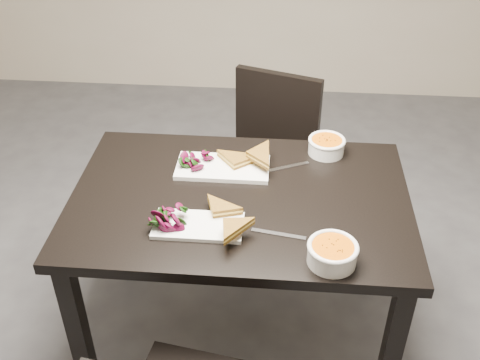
{
  "coord_description": "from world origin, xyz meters",
  "views": [
    {
      "loc": [
        0.24,
        -1.47,
        1.97
      ],
      "look_at": [
        0.1,
        0.14,
        0.82
      ],
      "focal_mm": 42.65,
      "sensor_mm": 36.0,
      "label": 1
    }
  ],
  "objects_px": {
    "soup_bowl_far": "(326,145)",
    "plate_near": "(198,226)",
    "chair_far": "(268,152)",
    "plate_far": "(223,167)",
    "soup_bowl_near": "(332,252)",
    "table": "(240,218)"
  },
  "relations": [
    {
      "from": "soup_bowl_far",
      "to": "plate_near",
      "type": "bearing_deg",
      "value": -131.55
    },
    {
      "from": "chair_far",
      "to": "plate_far",
      "type": "distance_m",
      "value": 0.63
    },
    {
      "from": "soup_bowl_near",
      "to": "plate_near",
      "type": "bearing_deg",
      "value": 163.39
    },
    {
      "from": "table",
      "to": "plate_far",
      "type": "height_order",
      "value": "plate_far"
    },
    {
      "from": "table",
      "to": "plate_near",
      "type": "distance_m",
      "value": 0.24
    },
    {
      "from": "chair_far",
      "to": "plate_near",
      "type": "xyz_separation_m",
      "value": [
        -0.2,
        -0.89,
        0.27
      ]
    },
    {
      "from": "chair_far",
      "to": "soup_bowl_near",
      "type": "distance_m",
      "value": 1.09
    },
    {
      "from": "soup_bowl_far",
      "to": "chair_far",
      "type": "bearing_deg",
      "value": 120.7
    },
    {
      "from": "chair_far",
      "to": "soup_bowl_far",
      "type": "distance_m",
      "value": 0.55
    },
    {
      "from": "table",
      "to": "soup_bowl_near",
      "type": "bearing_deg",
      "value": -45.35
    },
    {
      "from": "chair_far",
      "to": "plate_near",
      "type": "height_order",
      "value": "chair_far"
    },
    {
      "from": "table",
      "to": "soup_bowl_far",
      "type": "distance_m",
      "value": 0.46
    },
    {
      "from": "table",
      "to": "chair_far",
      "type": "distance_m",
      "value": 0.73
    },
    {
      "from": "soup_bowl_near",
      "to": "table",
      "type": "bearing_deg",
      "value": 134.65
    },
    {
      "from": "plate_near",
      "to": "plate_far",
      "type": "distance_m",
      "value": 0.35
    },
    {
      "from": "chair_far",
      "to": "plate_near",
      "type": "distance_m",
      "value": 0.95
    },
    {
      "from": "plate_far",
      "to": "soup_bowl_far",
      "type": "distance_m",
      "value": 0.42
    },
    {
      "from": "plate_near",
      "to": "soup_bowl_far",
      "type": "height_order",
      "value": "soup_bowl_far"
    },
    {
      "from": "table",
      "to": "soup_bowl_near",
      "type": "xyz_separation_m",
      "value": [
        0.31,
        -0.31,
        0.14
      ]
    },
    {
      "from": "table",
      "to": "chair_far",
      "type": "xyz_separation_m",
      "value": [
        0.08,
        0.71,
        -0.17
      ]
    },
    {
      "from": "table",
      "to": "soup_bowl_far",
      "type": "bearing_deg",
      "value": 44.67
    },
    {
      "from": "plate_far",
      "to": "soup_bowl_far",
      "type": "xyz_separation_m",
      "value": [
        0.39,
        0.15,
        0.03
      ]
    }
  ]
}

